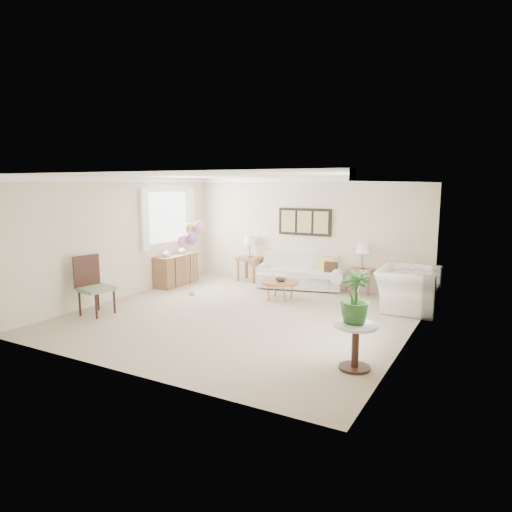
# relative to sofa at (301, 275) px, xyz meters

# --- Properties ---
(ground_plane) EXTENTS (6.00, 6.00, 0.00)m
(ground_plane) POSITION_rel_sofa_xyz_m (-0.04, -2.69, -0.31)
(ground_plane) COLOR tan
(room_shell) EXTENTS (6.04, 6.04, 2.60)m
(room_shell) POSITION_rel_sofa_xyz_m (-0.15, -2.60, 1.31)
(room_shell) COLOR beige
(room_shell) RESTS_ON ground
(wall_art_triptych) EXTENTS (1.35, 0.06, 0.65)m
(wall_art_triptych) POSITION_rel_sofa_xyz_m (-0.04, 0.27, 1.24)
(wall_art_triptych) COLOR black
(wall_art_triptych) RESTS_ON ground
(sofa) EXTENTS (2.34, 1.26, 0.79)m
(sofa) POSITION_rel_sofa_xyz_m (0.00, 0.00, 0.00)
(sofa) COLOR white
(sofa) RESTS_ON ground
(end_table_left) EXTENTS (0.56, 0.51, 0.61)m
(end_table_left) POSITION_rel_sofa_xyz_m (-1.46, 0.09, 0.20)
(end_table_left) COLOR olive
(end_table_left) RESTS_ON ground
(end_table_right) EXTENTS (0.52, 0.47, 0.57)m
(end_table_right) POSITION_rel_sofa_xyz_m (1.43, 0.15, 0.16)
(end_table_right) COLOR olive
(end_table_right) RESTS_ON ground
(lamp_left) EXTENTS (0.32, 0.32, 0.56)m
(lamp_left) POSITION_rel_sofa_xyz_m (-1.46, 0.09, 0.73)
(lamp_left) COLOR gray
(lamp_left) RESTS_ON end_table_left
(lamp_right) EXTENTS (0.33, 0.33, 0.59)m
(lamp_right) POSITION_rel_sofa_xyz_m (1.43, 0.15, 0.70)
(lamp_right) COLOR gray
(lamp_right) RESTS_ON end_table_right
(coffee_table) EXTENTS (0.80, 0.80, 0.41)m
(coffee_table) POSITION_rel_sofa_xyz_m (0.07, -1.27, 0.06)
(coffee_table) COLOR #A65328
(coffee_table) RESTS_ON ground
(decor_bowl) EXTENTS (0.28, 0.28, 0.06)m
(decor_bowl) POSITION_rel_sofa_xyz_m (0.09, -1.28, 0.12)
(decor_bowl) COLOR #2E2622
(decor_bowl) RESTS_ON coffee_table
(armchair) EXTENTS (1.14, 1.29, 0.82)m
(armchair) POSITION_rel_sofa_xyz_m (2.61, -0.78, 0.10)
(armchair) COLOR white
(armchair) RESTS_ON ground
(side_table) EXTENTS (0.58, 0.58, 0.63)m
(side_table) POSITION_rel_sofa_xyz_m (2.56, -4.12, 0.16)
(side_table) COLOR silver
(side_table) RESTS_ON ground
(potted_plant) EXTENTS (0.46, 0.46, 0.70)m
(potted_plant) POSITION_rel_sofa_xyz_m (2.53, -4.08, 0.66)
(potted_plant) COLOR #27531D
(potted_plant) RESTS_ON side_table
(accent_chair) EXTENTS (0.64, 0.64, 1.12)m
(accent_chair) POSITION_rel_sofa_xyz_m (-2.56, -3.95, 0.27)
(accent_chair) COLOR gray
(accent_chair) RESTS_ON ground
(credenza) EXTENTS (0.46, 1.20, 0.74)m
(credenza) POSITION_rel_sofa_xyz_m (-2.80, -1.19, 0.06)
(credenza) COLOR olive
(credenza) RESTS_ON ground
(vase_white) EXTENTS (0.20, 0.20, 0.19)m
(vase_white) POSITION_rel_sofa_xyz_m (-2.78, -1.55, 0.52)
(vase_white) COLOR silver
(vase_white) RESTS_ON credenza
(vase_sage) EXTENTS (0.23, 0.23, 0.19)m
(vase_sage) POSITION_rel_sofa_xyz_m (-2.78, -0.97, 0.52)
(vase_sage) COLOR #B0C0A5
(vase_sage) RESTS_ON credenza
(balloon_cluster) EXTENTS (0.57, 0.44, 1.66)m
(balloon_cluster) POSITION_rel_sofa_xyz_m (-1.81, -1.85, 1.04)
(balloon_cluster) COLOR gray
(balloon_cluster) RESTS_ON ground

